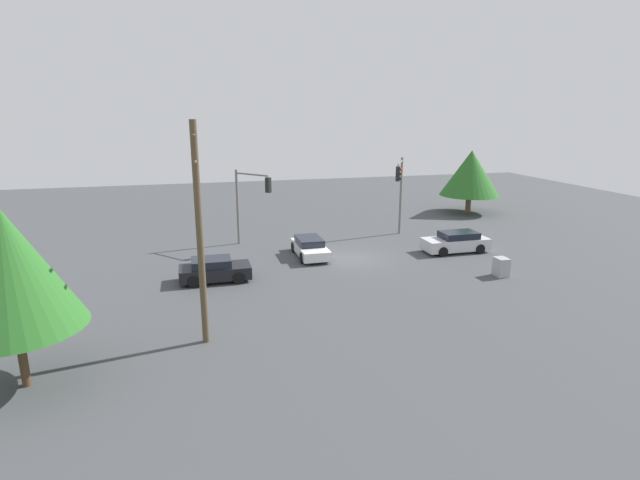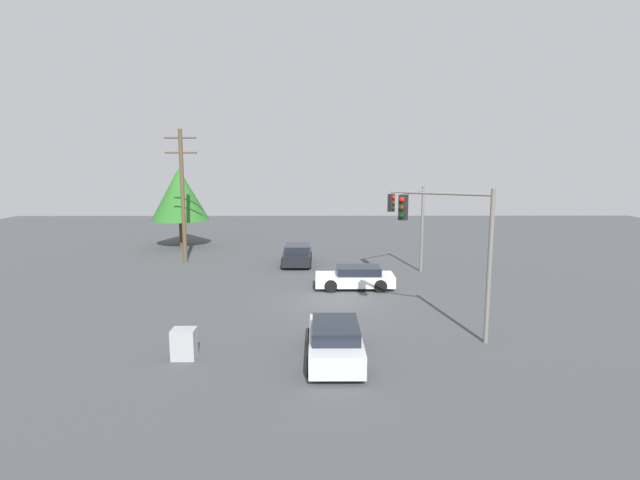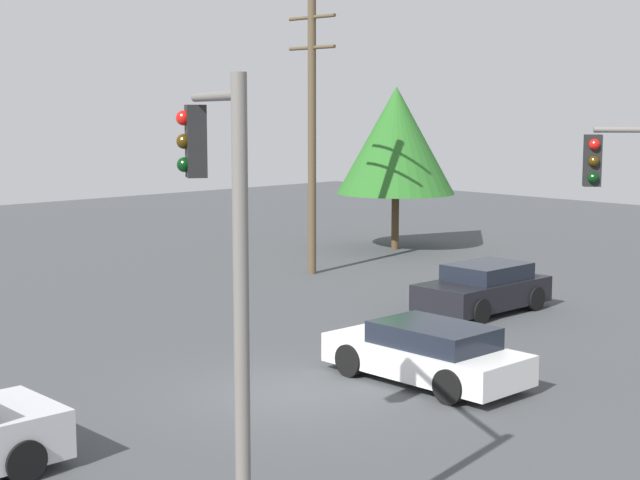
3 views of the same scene
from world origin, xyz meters
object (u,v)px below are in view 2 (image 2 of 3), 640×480
(sedan_dark, at_px, (297,255))
(traffic_signal_main, at_px, (453,236))
(traffic_signal_cross, at_px, (409,215))
(sedan_white, at_px, (356,278))
(electrical_cabinet, at_px, (184,344))
(sedan_silver, at_px, (335,341))

(sedan_dark, bearing_deg, traffic_signal_main, 115.17)
(traffic_signal_cross, bearing_deg, sedan_white, 4.02)
(traffic_signal_main, bearing_deg, traffic_signal_cross, -63.62)
(sedan_dark, height_order, electrical_cabinet, sedan_dark)
(sedan_white, bearing_deg, traffic_signal_cross, -45.99)
(traffic_signal_main, relative_size, traffic_signal_cross, 1.11)
(sedan_silver, bearing_deg, electrical_cabinet, 178.84)
(traffic_signal_main, height_order, traffic_signal_cross, traffic_signal_main)
(sedan_silver, relative_size, traffic_signal_cross, 0.83)
(sedan_silver, distance_m, sedan_dark, 16.88)
(sedan_dark, relative_size, sedan_white, 0.92)
(sedan_dark, distance_m, electrical_cabinet, 17.00)
(traffic_signal_main, bearing_deg, electrical_cabinet, 40.50)
(traffic_signal_main, xyz_separation_m, traffic_signal_cross, (-0.38, -11.34, -0.42))
(sedan_silver, distance_m, electrical_cabinet, 5.50)
(traffic_signal_cross, bearing_deg, sedan_dark, -63.35)
(sedan_white, xyz_separation_m, traffic_signal_cross, (-3.60, -3.48, 3.15))
(sedan_silver, distance_m, sedan_white, 10.29)
(sedan_white, bearing_deg, traffic_signal_main, -157.70)
(sedan_dark, bearing_deg, sedan_white, 118.42)
(traffic_signal_main, height_order, electrical_cabinet, traffic_signal_main)
(sedan_silver, relative_size, traffic_signal_main, 0.75)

